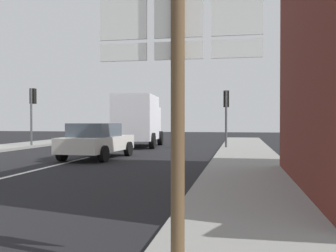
# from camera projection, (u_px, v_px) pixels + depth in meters

# --- Properties ---
(ground_plane) EXTENTS (80.00, 80.00, 0.00)m
(ground_plane) POSITION_uv_depth(u_px,v_px,m) (68.00, 162.00, 14.51)
(ground_plane) COLOR black
(sidewalk_right) EXTENTS (2.62, 44.00, 0.14)m
(sidewalk_right) POSITION_uv_depth(u_px,v_px,m) (250.00, 172.00, 11.32)
(sidewalk_right) COLOR gray
(sidewalk_right) RESTS_ON ground
(lane_centre_stripe) EXTENTS (0.16, 12.00, 0.01)m
(lane_centre_stripe) POSITION_uv_depth(u_px,v_px,m) (5.00, 178.00, 10.57)
(lane_centre_stripe) COLOR silver
(lane_centre_stripe) RESTS_ON ground
(sedan_far) EXTENTS (2.18, 4.30, 1.47)m
(sedan_far) POSITION_uv_depth(u_px,v_px,m) (97.00, 140.00, 15.97)
(sedan_far) COLOR beige
(sedan_far) RESTS_ON ground
(delivery_truck) EXTENTS (2.78, 5.14, 3.05)m
(delivery_truck) POSITION_uv_depth(u_px,v_px,m) (138.00, 119.00, 23.09)
(delivery_truck) COLOR silver
(delivery_truck) RESTS_ON ground
(route_sign_post) EXTENTS (1.66, 0.14, 3.20)m
(route_sign_post) POSITION_uv_depth(u_px,v_px,m) (178.00, 78.00, 3.86)
(route_sign_post) COLOR brown
(route_sign_post) RESTS_ON ground
(traffic_light_far_left) EXTENTS (0.30, 0.49, 3.48)m
(traffic_light_far_left) POSITION_uv_depth(u_px,v_px,m) (33.00, 104.00, 22.64)
(traffic_light_far_left) COLOR #47474C
(traffic_light_far_left) RESTS_ON ground
(traffic_light_far_right) EXTENTS (0.30, 0.49, 3.21)m
(traffic_light_far_right) POSITION_uv_depth(u_px,v_px,m) (226.00, 106.00, 20.91)
(traffic_light_far_right) COLOR #47474C
(traffic_light_far_right) RESTS_ON ground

